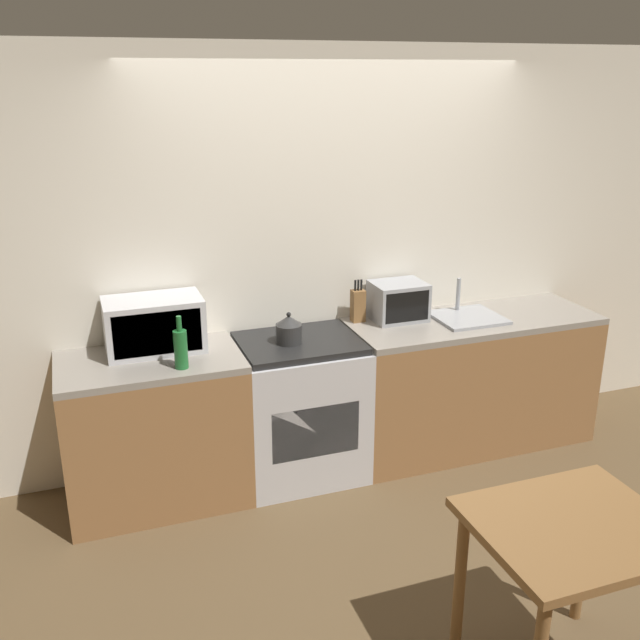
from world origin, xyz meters
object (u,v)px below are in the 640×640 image
Objects in this scene: toaster_oven at (398,301)px; dining_table at (571,550)px; microwave at (154,325)px; bottle at (181,348)px; kettle at (289,330)px; stove_range at (300,408)px.

dining_table is (-0.23, -2.09, -0.37)m from toaster_oven.
microwave is 0.33m from bottle.
bottle reaches higher than kettle.
kettle is 0.69m from bottle.
kettle is at bearing 14.06° from bottle.
stove_range is 0.94m from toaster_oven.
dining_table is at bearing -54.97° from bottle.
stove_range is 1.17× the size of dining_table.
kettle is 0.56× the size of toaster_oven.
toaster_oven is at bearing 11.79° from stove_range.
microwave reaches higher than stove_range.
kettle reaches higher than dining_table.
dining_table is (1.33, -2.06, -0.41)m from microwave.
toaster_oven is at bearing 12.99° from bottle.
microwave is (-0.83, 0.13, 0.61)m from stove_range.
toaster_oven is at bearing 0.95° from microwave.
toaster_oven is (0.80, 0.17, 0.04)m from kettle.
kettle is (-0.07, -0.02, 0.54)m from stove_range.
stove_range is 0.95m from bottle.
stove_range is at bearing -8.59° from microwave.
dining_table is at bearing -73.64° from kettle.
toaster_oven reaches higher than stove_range.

